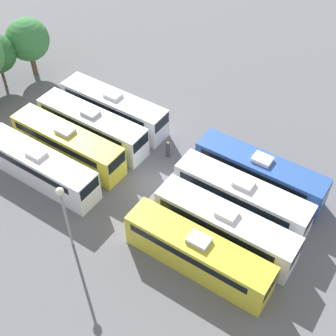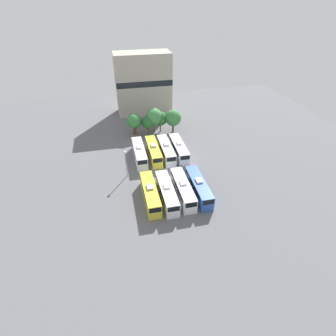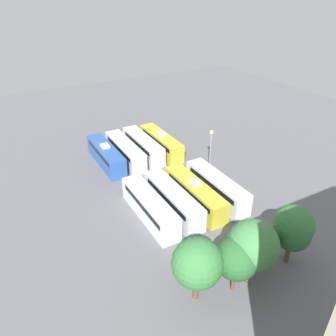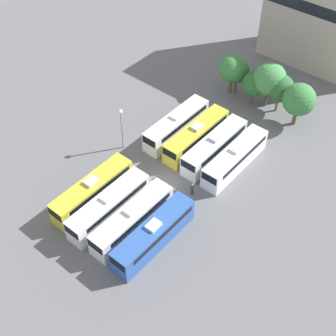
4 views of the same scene
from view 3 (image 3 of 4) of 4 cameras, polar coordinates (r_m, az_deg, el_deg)
ground_plane at (r=49.13m, az=-2.03°, el=-1.86°), size 113.27×113.27×0.00m
bus_0 at (r=56.47m, az=-1.19°, el=4.50°), size 2.56×11.45×3.42m
bus_1 at (r=55.55m, az=-4.38°, el=3.97°), size 2.56×11.45×3.42m
bus_2 at (r=54.10m, az=-7.46°, el=3.06°), size 2.56×11.45×3.42m
bus_3 at (r=53.17m, az=-10.74°, el=2.28°), size 2.56×11.45×3.42m
bus_4 at (r=44.72m, az=8.46°, el=-3.12°), size 2.56×11.45×3.42m
bus_5 at (r=42.97m, az=4.68°, el=-4.36°), size 2.56×11.45×3.42m
bus_6 at (r=41.70m, az=0.86°, el=-5.43°), size 2.56×11.45×3.42m
bus_7 at (r=40.49m, az=-3.20°, el=-6.69°), size 2.56×11.45×3.42m
worker_person at (r=46.92m, az=-5.69°, el=-2.45°), size 0.36×0.36×1.80m
light_pole at (r=50.13m, az=7.48°, el=4.42°), size 0.60×0.60×6.48m
tree_0 at (r=35.80m, az=21.06°, el=-9.24°), size 4.11×4.11×6.41m
tree_1 at (r=35.51m, az=20.87°, el=-10.62°), size 3.66×3.66×5.67m
tree_2 at (r=33.82m, az=15.70°, el=-12.39°), size 3.66×3.66×5.44m
tree_3 at (r=31.56m, az=14.57°, el=-12.87°), size 4.81×4.81×7.20m
tree_4 at (r=31.09m, az=11.80°, el=-15.18°), size 4.04×4.04×6.05m
tree_5 at (r=29.80m, az=5.12°, el=-16.21°), size 4.62×4.62×6.63m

